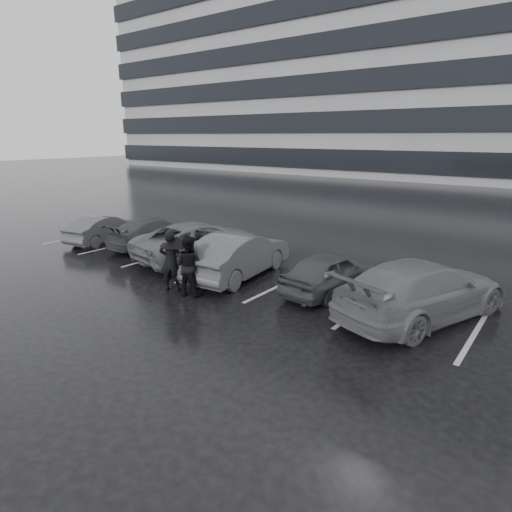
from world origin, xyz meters
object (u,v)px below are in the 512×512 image
object	(u,v)px
car_main	(329,272)
car_west_c	(155,232)
car_east	(422,290)
car_west_d	(104,228)
pedestrian_right	(189,265)
car_west_a	(239,255)
pedestrian_left	(171,261)
car_west_b	(200,241)

from	to	relation	value
car_main	car_west_c	world-z (taller)	car_main
car_main	car_west_c	xyz separation A→B (m)	(-8.45, 0.46, -0.00)
car_east	car_west_d	bearing A→B (deg)	19.49
car_west_d	pedestrian_right	xyz separation A→B (m)	(7.77, -2.37, 0.30)
car_west_a	car_east	world-z (taller)	car_east
car_west_d	pedestrian_right	world-z (taller)	pedestrian_right
car_west_d	pedestrian_right	bearing A→B (deg)	151.66
car_east	pedestrian_left	distance (m)	7.08
car_main	car_west_b	size ratio (longest dim) A/B	0.70
pedestrian_left	pedestrian_right	xyz separation A→B (m)	(0.69, 0.06, -0.04)
car_main	car_west_d	bearing A→B (deg)	6.98
car_west_b	pedestrian_right	xyz separation A→B (m)	(2.38, -2.91, 0.18)
car_main	car_east	bearing A→B (deg)	-179.76
car_west_a	pedestrian_left	distance (m)	2.42
car_west_c	pedestrian_right	bearing A→B (deg)	150.24
car_west_b	car_west_c	xyz separation A→B (m)	(-2.90, 0.24, -0.10)
car_west_d	pedestrian_right	size ratio (longest dim) A/B	2.01
car_west_a	car_west_d	xyz separation A→B (m)	(-7.82, 0.13, -0.14)
car_west_a	car_west_b	xyz separation A→B (m)	(-2.43, 0.68, -0.02)
car_west_d	car_east	xyz separation A→B (m)	(13.70, 0.08, 0.16)
car_west_a	car_west_c	world-z (taller)	car_west_a
car_west_a	car_west_d	size ratio (longest dim) A/B	1.24
car_west_b	car_east	bearing A→B (deg)	-174.27
car_west_c	pedestrian_left	size ratio (longest dim) A/B	2.25
car_main	car_west_b	bearing A→B (deg)	2.98
pedestrian_right	car_east	bearing A→B (deg)	-171.26
car_west_b	pedestrian_right	size ratio (longest dim) A/B	2.88
car_east	pedestrian_right	bearing A→B (deg)	41.57
car_west_a	car_west_c	size ratio (longest dim) A/B	1.06
car_east	pedestrian_right	size ratio (longest dim) A/B	2.90
pedestrian_left	car_west_d	bearing A→B (deg)	-50.97
car_west_c	car_west_d	xyz separation A→B (m)	(-2.49, -0.79, -0.02)
car_main	car_west_c	size ratio (longest dim) A/B	0.86
car_east	pedestrian_right	xyz separation A→B (m)	(-5.93, -2.45, 0.14)
car_west_b	pedestrian_left	xyz separation A→B (m)	(1.70, -2.98, 0.22)
car_west_b	pedestrian_left	bearing A→B (deg)	128.65
car_west_b	car_main	bearing A→B (deg)	-173.36
pedestrian_left	car_east	bearing A→B (deg)	168.72
car_west_c	car_east	distance (m)	11.24
car_main	car_east	distance (m)	2.78
car_west_d	pedestrian_left	bearing A→B (deg)	149.67
pedestrian_right	pedestrian_left	bearing A→B (deg)	-8.46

